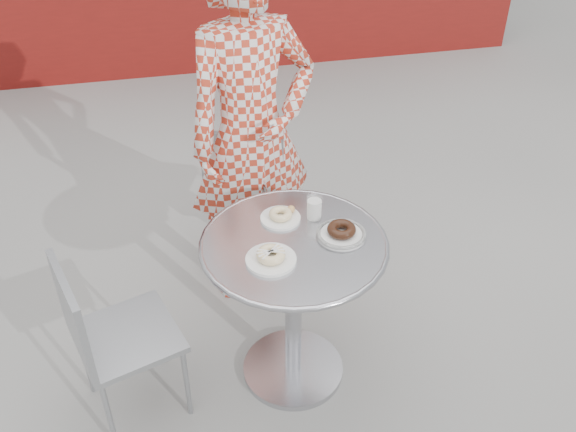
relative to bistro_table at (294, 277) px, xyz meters
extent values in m
plane|color=gray|center=(-0.04, 0.03, -0.60)|extent=(60.00, 60.00, 0.00)
cube|color=maroon|center=(-0.04, 3.71, -0.10)|extent=(6.02, 0.20, 1.00)
cylinder|color=silver|center=(0.00, 0.00, -0.59)|extent=(0.48, 0.48, 0.03)
cylinder|color=silver|center=(0.00, 0.00, -0.20)|extent=(0.08, 0.08, 0.76)
cylinder|color=silver|center=(0.00, 0.00, 0.18)|extent=(0.76, 0.76, 0.02)
torus|color=silver|center=(0.00, 0.00, 0.18)|extent=(0.79, 0.79, 0.03)
cube|color=#9A9CA1|center=(-0.02, 0.94, -0.14)|extent=(0.56, 0.56, 0.03)
cube|color=#9A9CA1|center=(-0.10, 0.75, 0.09)|extent=(0.41, 0.19, 0.43)
cube|color=#9A9CA1|center=(-0.73, -0.03, -0.17)|extent=(0.51, 0.51, 0.03)
cube|color=#9A9CA1|center=(-0.91, -0.09, 0.04)|extent=(0.15, 0.39, 0.40)
imported|color=#B8311C|center=(-0.05, 0.71, 0.32)|extent=(0.77, 0.61, 1.84)
cylinder|color=white|center=(-0.02, 0.17, 0.20)|extent=(0.17, 0.17, 0.01)
torus|color=gold|center=(-0.02, 0.17, 0.22)|extent=(0.10, 0.10, 0.03)
sphere|color=#B77A3F|center=(0.03, 0.19, 0.22)|extent=(0.03, 0.03, 0.03)
cylinder|color=white|center=(-0.12, -0.10, 0.20)|extent=(0.20, 0.20, 0.01)
torus|color=gold|center=(-0.12, -0.10, 0.23)|extent=(0.12, 0.12, 0.04)
cylinder|color=white|center=(0.20, 0.00, 0.20)|extent=(0.20, 0.20, 0.01)
torus|color=black|center=(0.20, 0.00, 0.23)|extent=(0.12, 0.12, 0.04)
torus|color=black|center=(0.20, 0.00, 0.21)|extent=(0.21, 0.21, 0.02)
cylinder|color=white|center=(0.12, 0.15, 0.24)|extent=(0.06, 0.06, 0.09)
cylinder|color=white|center=(0.12, 0.15, 0.25)|extent=(0.07, 0.07, 0.11)
camera|label=1|loc=(-0.46, -2.01, 1.85)|focal=40.00mm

